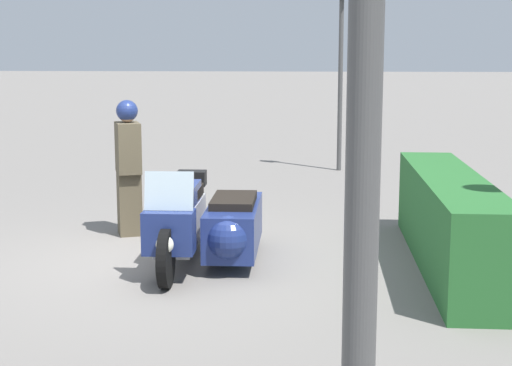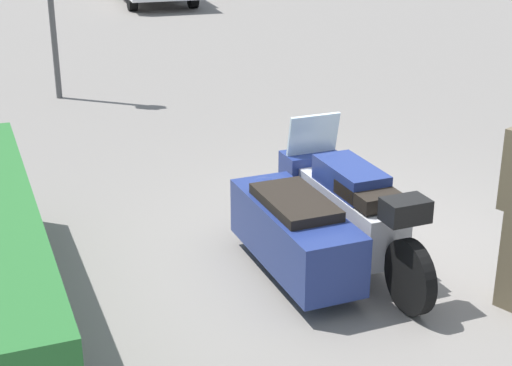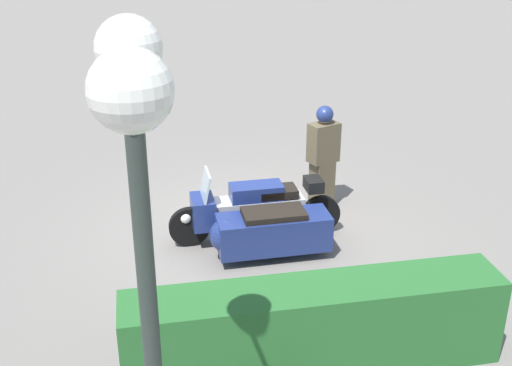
{
  "view_description": "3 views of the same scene",
  "coord_description": "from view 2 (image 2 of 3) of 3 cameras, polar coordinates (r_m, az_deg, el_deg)",
  "views": [
    {
      "loc": [
        8.42,
        1.68,
        2.35
      ],
      "look_at": [
        0.57,
        1.09,
        1.01
      ],
      "focal_mm": 55.0,
      "sensor_mm": 36.0,
      "label": 1
    },
    {
      "loc": [
        -5.61,
        3.24,
        3.17
      ],
      "look_at": [
        -0.39,
        1.21,
        0.98
      ],
      "focal_mm": 55.0,
      "sensor_mm": 36.0,
      "label": 2
    },
    {
      "loc": [
        1.55,
        8.55,
        4.6
      ],
      "look_at": [
        0.01,
        0.5,
        1.04
      ],
      "focal_mm": 45.0,
      "sensor_mm": 36.0,
      "label": 3
    }
  ],
  "objects": [
    {
      "name": "police_motorcycle",
      "position": [
        6.79,
        4.28,
        -2.36
      ],
      "size": [
        2.59,
        1.12,
        1.14
      ],
      "rotation": [
        0.0,
        0.0,
        0.01
      ],
      "color": "black",
      "rests_on": "ground"
    },
    {
      "name": "ground_plane",
      "position": [
        7.21,
        7.86,
        -4.97
      ],
      "size": [
        160.0,
        160.0,
        0.0
      ],
      "primitive_type": "plane",
      "color": "slate"
    }
  ]
}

